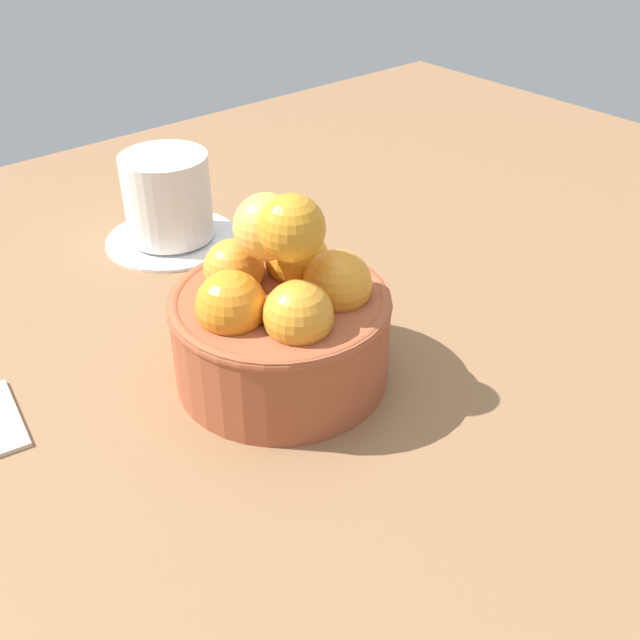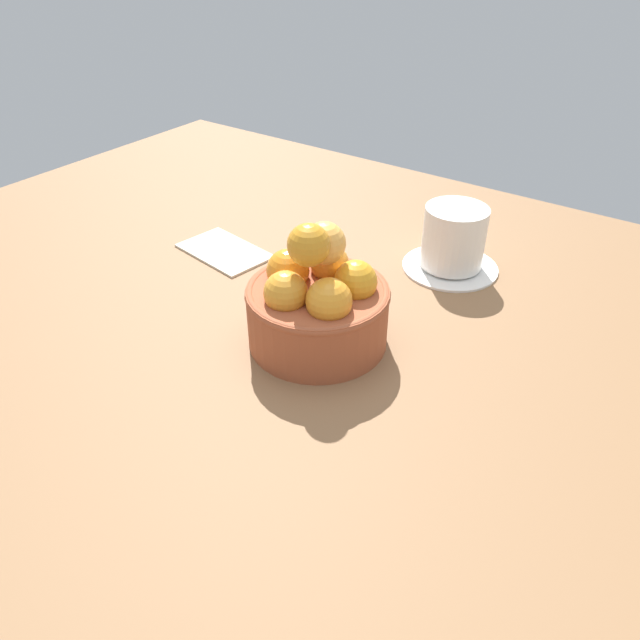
{
  "view_description": "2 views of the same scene",
  "coord_description": "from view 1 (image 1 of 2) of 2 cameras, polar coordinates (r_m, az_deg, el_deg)",
  "views": [
    {
      "loc": [
        24.81,
        33.43,
        32.55
      ],
      "look_at": [
        -1.51,
        2.28,
        5.18
      ],
      "focal_mm": 42.33,
      "sensor_mm": 36.0,
      "label": 1
    },
    {
      "loc": [
        -30.54,
        42.57,
        38.77
      ],
      "look_at": [
        -1.82,
        2.16,
        4.64
      ],
      "focal_mm": 34.41,
      "sensor_mm": 36.0,
      "label": 2
    }
  ],
  "objects": [
    {
      "name": "ground_plane",
      "position": [
        0.54,
        -2.8,
        -5.65
      ],
      "size": [
        133.1,
        99.96,
        3.45
      ],
      "primitive_type": "cube",
      "color": "brown"
    },
    {
      "name": "terracotta_bowl",
      "position": [
        0.5,
        -2.94,
        0.24
      ],
      "size": [
        14.75,
        14.75,
        14.11
      ],
      "color": "#9E4C2D",
      "rests_on": "ground_plane"
    },
    {
      "name": "coffee_cup",
      "position": [
        0.69,
        -11.4,
        8.66
      ],
      "size": [
        12.06,
        12.06,
        8.23
      ],
      "color": "white",
      "rests_on": "ground_plane"
    }
  ]
}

